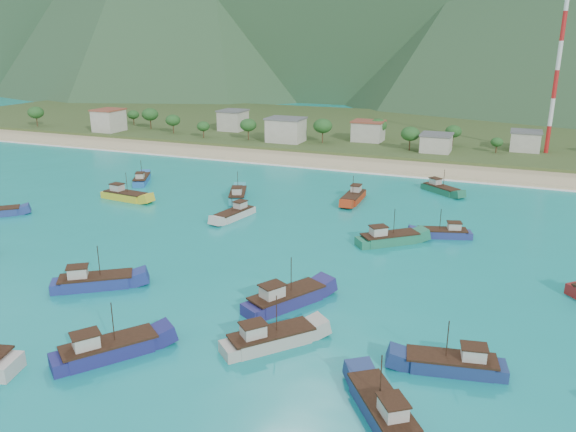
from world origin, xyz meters
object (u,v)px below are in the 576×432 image
at_px(boat_8, 142,180).
at_px(boat_19, 383,411).
at_px(boat_4, 443,234).
at_px(boat_13, 107,350).
at_px(boat_20, 286,300).
at_px(boat_14, 95,282).
at_px(boat_22, 453,365).
at_px(boat_10, 235,215).
at_px(boat_9, 125,196).
at_px(boat_24, 270,340).
at_px(boat_25, 389,239).
at_px(boat_21, 238,196).
at_px(radio_tower, 557,70).
at_px(boat_1, 441,190).
at_px(boat_2, 354,198).

relative_size(boat_8, boat_19, 0.93).
bearing_deg(boat_19, boat_4, 55.41).
relative_size(boat_13, boat_20, 0.93).
xyz_separation_m(boat_13, boat_20, (13.45, 18.89, 0.04)).
distance_m(boat_8, boat_14, 61.21).
bearing_deg(boat_20, boat_22, 10.91).
bearing_deg(boat_13, boat_19, 38.75).
bearing_deg(boat_20, boat_10, 156.46).
relative_size(boat_14, boat_20, 0.92).
bearing_deg(boat_14, boat_9, 177.21).
distance_m(boat_24, boat_25, 38.75).
distance_m(boat_4, boat_14, 58.72).
relative_size(boat_19, boat_25, 1.02).
bearing_deg(boat_21, boat_8, 148.37).
relative_size(radio_tower, boat_19, 4.36).
relative_size(boat_8, boat_13, 0.90).
distance_m(boat_13, boat_24, 17.95).
bearing_deg(boat_1, boat_24, 32.32).
bearing_deg(boat_25, boat_20, -54.72).
bearing_deg(boat_4, boat_21, 62.58).
bearing_deg(boat_13, boat_1, 110.58).
bearing_deg(boat_13, boat_2, 120.19).
height_order(boat_1, boat_4, boat_1).
xyz_separation_m(boat_1, boat_2, (-16.50, -14.26, 0.05)).
bearing_deg(boat_1, boat_25, 33.42).
bearing_deg(boat_1, boat_9, -24.18).
height_order(boat_8, boat_14, boat_14).
xyz_separation_m(boat_19, boat_22, (5.13, 10.39, -0.05)).
bearing_deg(boat_19, boat_24, 116.35).
bearing_deg(boat_1, boat_22, 47.54).
height_order(boat_1, boat_24, boat_24).
distance_m(boat_10, boat_25, 31.25).
xyz_separation_m(boat_10, boat_25, (31.09, -3.14, 0.13)).
bearing_deg(boat_10, boat_14, 95.58).
bearing_deg(boat_19, boat_10, 93.56).
distance_m(boat_4, boat_22, 43.23).
bearing_deg(boat_22, boat_9, 50.03).
relative_size(boat_20, boat_24, 1.15).
bearing_deg(boat_14, boat_19, 38.36).
xyz_separation_m(boat_2, boat_24, (7.45, -61.81, 0.06)).
bearing_deg(boat_10, boat_20, 137.95).
distance_m(boat_1, boat_2, 21.81).
relative_size(boat_21, boat_22, 1.04).
bearing_deg(boat_2, boat_22, 113.94).
bearing_deg(boat_14, radio_tower, 118.03).
height_order(boat_14, boat_20, boat_20).
bearing_deg(boat_8, boat_19, -68.40).
xyz_separation_m(boat_4, boat_19, (1.24, -53.14, 0.17)).
xyz_separation_m(boat_4, boat_9, (-67.69, -1.07, 0.17)).
distance_m(boat_13, boat_25, 51.64).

